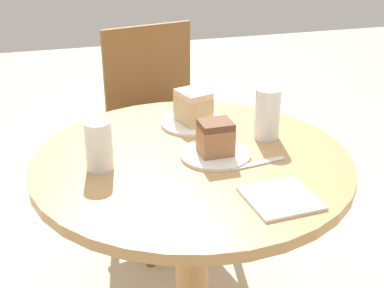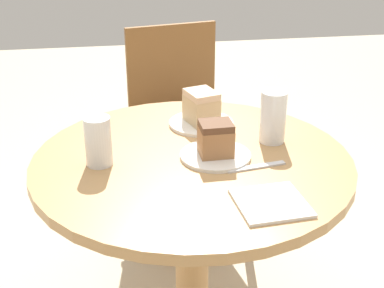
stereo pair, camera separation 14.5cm
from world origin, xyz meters
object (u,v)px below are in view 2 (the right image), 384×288
glass_lemonade (273,119)px  plate_far (201,123)px  plate_near (215,156)px  cake_slice_near (216,139)px  chair (183,129)px  cake_slice_far (201,107)px  glass_water (98,144)px

glass_lemonade → plate_far: bearing=139.8°
plate_near → cake_slice_near: size_ratio=2.08×
chair → cake_slice_far: chair is taller
plate_near → cake_slice_far: size_ratio=1.58×
plate_far → glass_water: size_ratio=1.51×
glass_lemonade → glass_water: size_ratio=1.14×
plate_far → glass_water: glass_water is taller
plate_near → glass_water: size_ratio=1.46×
plate_far → cake_slice_far: bearing=116.6°
plate_far → chair: bearing=87.5°
cake_slice_near → cake_slice_far: cake_slice_far is taller
plate_near → plate_far: size_ratio=0.96×
chair → plate_near: size_ratio=4.50×
chair → glass_water: (-0.34, -0.80, 0.32)m
cake_slice_far → glass_water: (-0.32, -0.23, 0.00)m
cake_slice_near → glass_water: size_ratio=0.70×
plate_far → cake_slice_far: 0.06m
plate_far → glass_lemonade: (0.18, -0.15, 0.06)m
cake_slice_near → cake_slice_far: 0.23m
chair → plate_far: size_ratio=4.34×
cake_slice_far → plate_far: bearing=-63.4°
glass_lemonade → glass_water: (-0.50, -0.07, -0.01)m
plate_near → glass_lemonade: (0.18, 0.08, 0.06)m
plate_near → plate_far: (0.00, 0.23, 0.00)m
plate_far → glass_lemonade: glass_lemonade is taller
plate_near → plate_far: bearing=89.6°
chair → cake_slice_near: size_ratio=9.39×
plate_near → cake_slice_far: (0.00, 0.23, 0.06)m
chair → cake_slice_near: bearing=-103.2°
glass_lemonade → glass_water: glass_lemonade is taller
chair → cake_slice_near: chair is taller
plate_far → cake_slice_near: cake_slice_near is taller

